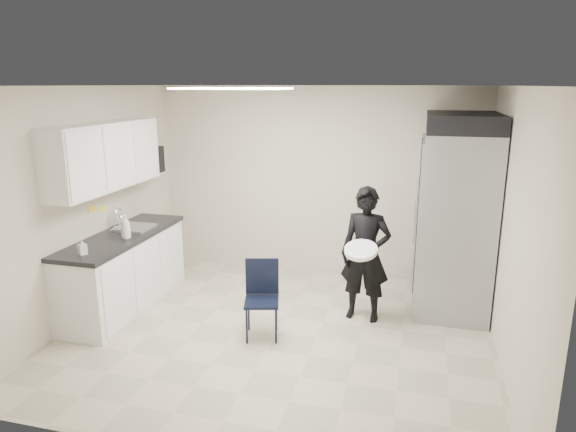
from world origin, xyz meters
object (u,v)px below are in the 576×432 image
(commercial_fridge, at_px, (455,221))
(man_tuxedo, at_px, (366,254))
(lower_counter, at_px, (125,273))
(folding_chair, at_px, (262,302))

(commercial_fridge, height_order, man_tuxedo, commercial_fridge)
(lower_counter, relative_size, folding_chair, 2.38)
(lower_counter, height_order, commercial_fridge, commercial_fridge)
(lower_counter, distance_m, folding_chair, 1.85)
(man_tuxedo, bearing_deg, lower_counter, -165.35)
(folding_chair, height_order, man_tuxedo, man_tuxedo)
(commercial_fridge, xyz_separation_m, man_tuxedo, (-0.97, -0.66, -0.28))
(lower_counter, relative_size, commercial_fridge, 0.90)
(lower_counter, xyz_separation_m, folding_chair, (1.82, -0.32, -0.03))
(commercial_fridge, bearing_deg, folding_chair, -144.51)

